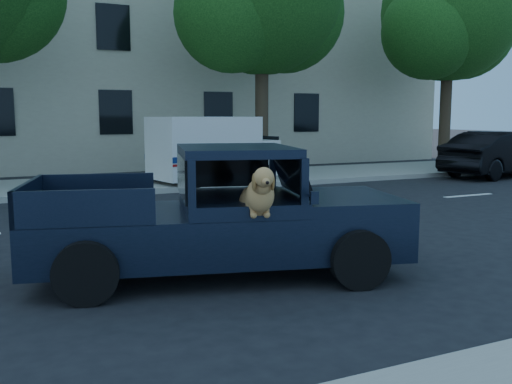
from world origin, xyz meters
The scene contains 9 objects.
ground centered at (0.00, 0.00, 0.00)m, with size 120.00×120.00×0.00m, color black.
far_sidewalk centered at (0.00, 9.20, 0.07)m, with size 60.00×4.00×0.15m, color gray.
lane_stripes centered at (2.00, 3.40, 0.01)m, with size 21.60×0.14×0.01m, color silver, non-canonical shape.
street_tree_mid centered at (5.03, 9.62, 5.71)m, with size 6.00×5.20×8.60m.
street_tree_right centered at (13.03, 9.62, 5.71)m, with size 6.00×5.20×8.60m.
building_main centered at (3.00, 16.50, 4.50)m, with size 26.00×6.00×9.00m, color beige.
pickup_truck centered at (-0.75, -0.73, 0.57)m, with size 5.04×3.01×1.69m.
mail_truck centered at (2.72, 8.32, 0.89)m, with size 3.99×2.50×2.05m.
parked_sedan centered at (12.50, 6.42, 0.78)m, with size 4.70×1.64×1.55m, color black.
Camera 1 is at (-3.37, -7.55, 2.09)m, focal length 40.00 mm.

